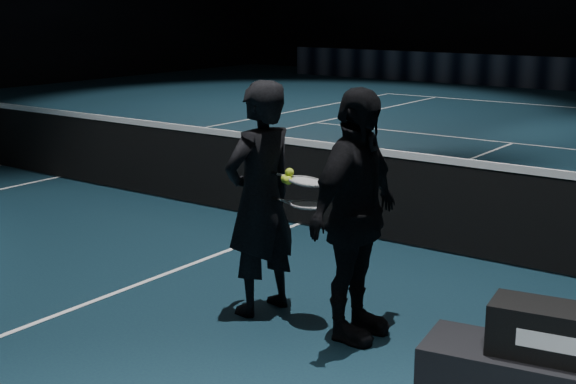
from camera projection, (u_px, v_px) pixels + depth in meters
name	position (u px, v px, depth m)	size (l,w,h in m)	color
floor	(299.00, 224.00, 8.80)	(36.00, 36.00, 0.00)	black
court_lines	(299.00, 224.00, 8.80)	(10.98, 23.78, 0.01)	white
net_mesh	(299.00, 184.00, 8.70)	(12.80, 0.02, 0.86)	black
net_tape	(299.00, 142.00, 8.59)	(12.80, 0.03, 0.07)	white
racket_bag	(558.00, 333.00, 4.44)	(0.74, 0.32, 0.30)	black
bag_signature	(549.00, 342.00, 4.31)	(0.35, 0.00, 0.10)	white
player_a	(260.00, 199.00, 6.14)	(0.66, 0.44, 1.82)	black
player_b	(355.00, 216.00, 5.65)	(1.07, 0.44, 1.82)	black
racket_lower	(309.00, 205.00, 5.87)	(0.68, 0.22, 0.03)	black
racket_upper	(306.00, 181.00, 5.90)	(0.68, 0.22, 0.03)	black
tennis_balls	(288.00, 178.00, 5.95)	(0.12, 0.10, 0.12)	#BEDA2E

